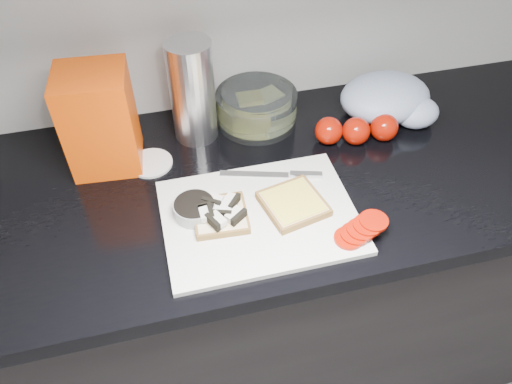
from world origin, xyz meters
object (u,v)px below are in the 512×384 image
Objects in this scene: glass_bowl at (257,108)px; bread_bag at (100,120)px; steel_canister at (192,92)px; cutting_board at (259,217)px.

bread_bag is (-0.37, -0.06, 0.08)m from glass_bowl.
steel_canister is at bearing -174.13° from glass_bowl.
steel_canister reaches higher than cutting_board.
cutting_board is 1.98× the size of glass_bowl.
steel_canister is (0.21, 0.05, 0.01)m from bread_bag.
bread_bag is (-0.29, 0.26, 0.11)m from cutting_board.
bread_bag is 0.22m from steel_canister.
bread_bag is 0.94× the size of steel_canister.
bread_bag is at bearing 138.35° from cutting_board.
glass_bowl is at bearing 5.87° from steel_canister.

